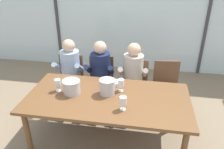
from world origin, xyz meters
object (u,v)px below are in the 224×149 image
object	(u,v)px
chair_near_curtain	(70,76)
dining_table	(108,101)
tasting_bowl	(114,83)
wine_glass_near_bucket	(58,83)
person_navy_polo	(100,72)
chair_right_of_center	(166,84)
person_pale_blue_shirt	(69,70)
ice_bucket_primary	(71,87)
wine_glass_center_pour	(123,101)
person_beige_jumper	(133,75)
chair_left_of_center	(101,77)
chair_center	(134,81)
ice_bucket_secondary	(107,86)
wine_glass_by_left_taster	(121,83)

from	to	relation	value
chair_near_curtain	dining_table	bearing A→B (deg)	-50.40
tasting_bowl	wine_glass_near_bucket	size ratio (longest dim) A/B	0.91
dining_table	person_navy_polo	world-z (taller)	person_navy_polo
dining_table	tasting_bowl	xyz separation A→B (m)	(0.03, 0.33, 0.09)
chair_right_of_center	tasting_bowl	bearing A→B (deg)	-149.69
person_pale_blue_shirt	chair_right_of_center	bearing A→B (deg)	0.69
ice_bucket_primary	wine_glass_center_pour	bearing A→B (deg)	-19.75
person_navy_polo	tasting_bowl	size ratio (longest dim) A/B	7.43
person_beige_jumper	wine_glass_near_bucket	size ratio (longest dim) A/B	6.78
ice_bucket_primary	chair_left_of_center	bearing A→B (deg)	78.50
chair_center	ice_bucket_secondary	bearing A→B (deg)	-101.66
ice_bucket_primary	wine_glass_center_pour	size ratio (longest dim) A/B	1.36
dining_table	person_pale_blue_shirt	size ratio (longest dim) A/B	1.80
person_navy_polo	person_beige_jumper	size ratio (longest dim) A/B	1.00
chair_right_of_center	ice_bucket_primary	size ratio (longest dim) A/B	3.63
tasting_bowl	wine_glass_near_bucket	distance (m)	0.78
dining_table	person_pale_blue_shirt	bearing A→B (deg)	135.11
chair_near_curtain	chair_center	bearing A→B (deg)	-3.03
wine_glass_by_left_taster	person_navy_polo	bearing A→B (deg)	124.57
chair_near_curtain	ice_bucket_secondary	bearing A→B (deg)	-48.48
chair_center	wine_glass_center_pour	bearing A→B (deg)	-84.41
person_navy_polo	ice_bucket_secondary	xyz separation A→B (m)	(0.26, -0.72, 0.17)
person_navy_polo	tasting_bowl	xyz separation A→B (m)	(0.31, -0.47, 0.08)
wine_glass_near_bucket	person_beige_jumper	bearing A→B (deg)	38.84
ice_bucket_primary	wine_glass_center_pour	distance (m)	0.76
chair_near_curtain	wine_glass_center_pour	xyz separation A→B (m)	(1.07, -1.16, 0.35)
wine_glass_by_left_taster	wine_glass_center_pour	size ratio (longest dim) A/B	1.00
wine_glass_by_left_taster	wine_glass_near_bucket	xyz separation A→B (m)	(-0.83, -0.14, 0.00)
person_navy_polo	wine_glass_near_bucket	size ratio (longest dim) A/B	6.78
chair_left_of_center	chair_right_of_center	distance (m)	1.11
dining_table	chair_left_of_center	distance (m)	1.01
chair_near_curtain	tasting_bowl	distance (m)	1.08
ice_bucket_secondary	wine_glass_near_bucket	world-z (taller)	ice_bucket_secondary
chair_near_curtain	ice_bucket_secondary	size ratio (longest dim) A/B	4.09
chair_left_of_center	chair_right_of_center	size ratio (longest dim) A/B	1.00
tasting_bowl	dining_table	bearing A→B (deg)	-95.29
chair_right_of_center	person_navy_polo	world-z (taller)	person_navy_polo
ice_bucket_primary	person_navy_polo	bearing A→B (deg)	75.18
tasting_bowl	wine_glass_near_bucket	bearing A→B (deg)	-157.61
chair_near_curtain	ice_bucket_primary	xyz separation A→B (m)	(0.35, -0.90, 0.33)
dining_table	chair_near_curtain	world-z (taller)	chair_near_curtain
chair_left_of_center	chair_right_of_center	bearing A→B (deg)	-5.92
person_pale_blue_shirt	ice_bucket_primary	size ratio (longest dim) A/B	4.98
person_beige_jumper	wine_glass_center_pour	bearing A→B (deg)	-94.48
wine_glass_center_pour	ice_bucket_secondary	bearing A→B (deg)	127.74
chair_left_of_center	dining_table	bearing A→B (deg)	-76.87
tasting_bowl	ice_bucket_primary	bearing A→B (deg)	-148.41
dining_table	chair_right_of_center	xyz separation A→B (m)	(0.82, 0.92, -0.16)
ice_bucket_primary	wine_glass_center_pour	xyz separation A→B (m)	(0.72, -0.26, 0.02)
dining_table	ice_bucket_secondary	bearing A→B (deg)	103.12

